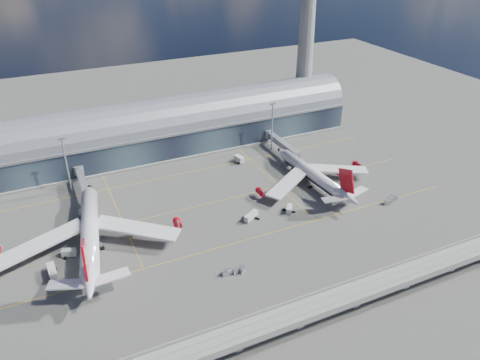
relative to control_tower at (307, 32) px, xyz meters
name	(u,v)px	position (x,y,z in m)	size (l,w,h in m)	color
ground	(225,229)	(-85.00, -83.00, -51.64)	(500.00, 500.00, 0.00)	#474744
taxi_lines	(205,201)	(-85.00, -60.89, -51.63)	(200.00, 80.12, 0.01)	gold
terminal	(164,130)	(-85.00, -5.01, -40.30)	(200.00, 30.00, 28.00)	#1F2634
control_tower	(307,32)	(0.00, 0.00, 0.00)	(19.00, 19.00, 103.00)	gray
guideway	(300,313)	(-85.00, -138.00, -46.34)	(220.00, 8.50, 7.20)	gray
floodlight_mast_left	(66,164)	(-135.00, -28.00, -38.00)	(3.00, 0.70, 25.70)	gray
floodlight_mast_right	(272,126)	(-35.00, -28.00, -38.00)	(3.00, 0.70, 25.70)	gray
airliner_left	(90,234)	(-133.90, -73.73, -45.49)	(66.91, 70.41, 21.50)	white
airliner_right	(313,175)	(-35.32, -67.99, -46.80)	(56.29, 58.83, 18.66)	white
jet_bridge_left	(82,180)	(-130.03, -29.88, -46.46)	(4.40, 28.00, 7.25)	gray
jet_bridge_right	(280,143)	(-31.91, -31.82, -46.46)	(4.40, 32.00, 7.25)	gray
service_truck_0	(52,272)	(-148.44, -83.50, -50.01)	(3.02, 7.70, 3.14)	beige
service_truck_1	(69,253)	(-142.03, -74.97, -50.22)	(5.30, 3.66, 2.81)	beige
service_truck_2	(251,216)	(-72.88, -81.15, -50.26)	(7.38, 5.47, 2.65)	beige
service_truck_3	(289,209)	(-56.36, -82.95, -50.35)	(4.73, 5.34, 2.51)	beige
service_truck_4	(239,159)	(-56.03, -33.60, -49.99)	(3.66, 6.02, 3.26)	beige
service_truck_5	(86,213)	(-132.35, -50.95, -50.22)	(5.77, 5.38, 2.76)	beige
cargo_train_0	(235,271)	(-92.21, -108.31, -50.75)	(7.73, 3.68, 1.70)	gray
cargo_train_1	(234,270)	(-92.47, -107.82, -50.85)	(9.01, 1.55, 1.50)	gray
cargo_train_2	(391,200)	(-13.16, -94.50, -50.64)	(8.69, 4.56, 1.92)	gray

